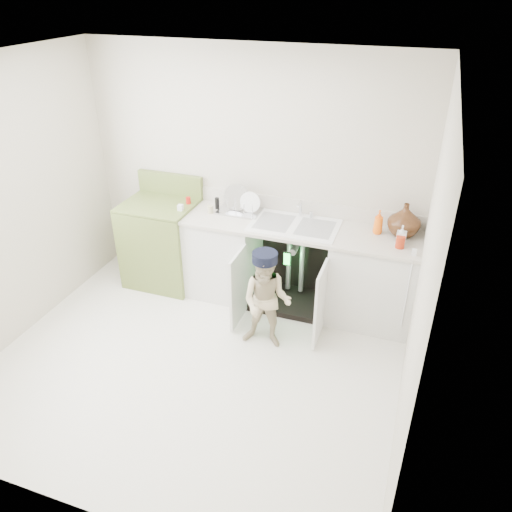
{
  "coord_description": "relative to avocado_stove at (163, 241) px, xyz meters",
  "views": [
    {
      "loc": [
        1.63,
        -3.01,
        3.02
      ],
      "look_at": [
        0.33,
        0.7,
        0.79
      ],
      "focal_mm": 35.0,
      "sensor_mm": 36.0,
      "label": 1
    }
  ],
  "objects": [
    {
      "name": "repair_worker",
      "position": [
        1.43,
        -0.7,
        0.01
      ],
      "size": [
        0.48,
        0.58,
        0.96
      ],
      "rotation": [
        0.0,
        0.0,
        0.06
      ],
      "color": "#CCB592",
      "rests_on": "ground"
    },
    {
      "name": "ground",
      "position": [
        0.92,
        -1.18,
        -0.48
      ],
      "size": [
        3.5,
        3.5,
        0.0
      ],
      "primitive_type": "plane",
      "color": "silver",
      "rests_on": "ground"
    },
    {
      "name": "counter_run",
      "position": [
        1.49,
        0.03,
        -0.01
      ],
      "size": [
        2.44,
        1.02,
        1.21
      ],
      "color": "silver",
      "rests_on": "ground"
    },
    {
      "name": "avocado_stove",
      "position": [
        0.0,
        0.0,
        0.0
      ],
      "size": [
        0.75,
        0.65,
        1.16
      ],
      "color": "olive",
      "rests_on": "ground"
    },
    {
      "name": "room_shell",
      "position": [
        0.92,
        -1.18,
        0.77
      ],
      "size": [
        6.0,
        5.5,
        1.26
      ],
      "color": "#BDB4A2",
      "rests_on": "ground"
    }
  ]
}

